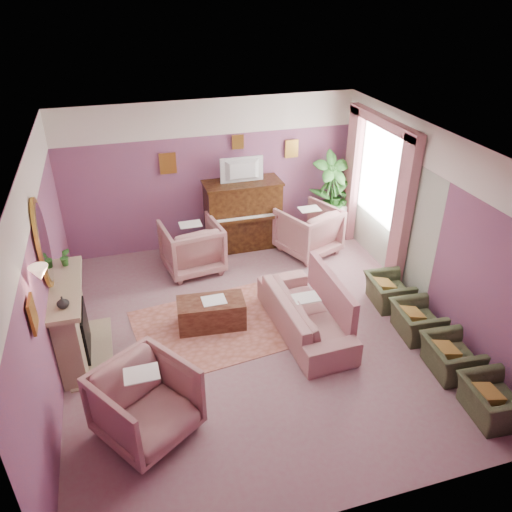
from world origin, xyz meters
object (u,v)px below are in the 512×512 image
object	(u,v)px
piano	(243,215)
olive_chair_c	(417,316)
sofa	(305,307)
floral_armchair_front	(145,400)
olive_chair_d	(389,287)
olive_chair_a	(493,396)
floral_armchair_left	(192,244)
olive_chair_b	(451,352)
side_table	(334,220)
floral_armchair_right	(308,228)
television	(243,169)
coffee_table	(211,313)

from	to	relation	value
piano	olive_chair_c	size ratio (longest dim) A/B	1.93
piano	sofa	distance (m)	2.86
floral_armchair_front	olive_chair_c	world-z (taller)	floral_armchair_front
floral_armchair_front	olive_chair_d	size ratio (longest dim) A/B	1.39
sofa	olive_chair_a	size ratio (longest dim) A/B	2.82
floral_armchair_left	olive_chair_b	xyz separation A→B (m)	(2.83, -3.61, -0.19)
floral_armchair_left	olive_chair_c	size ratio (longest dim) A/B	1.39
olive_chair_c	side_table	bearing A→B (deg)	87.33
floral_armchair_right	olive_chair_b	distance (m)	3.68
floral_armchair_front	olive_chair_a	size ratio (longest dim) A/B	1.39
television	floral_armchair_left	distance (m)	1.65
television	sofa	bearing A→B (deg)	-86.34
floral_armchair_right	olive_chair_d	world-z (taller)	floral_armchair_right
floral_armchair_front	olive_chair_d	world-z (taller)	floral_armchair_front
olive_chair_a	coffee_table	bearing A→B (deg)	136.69
sofa	olive_chair_b	size ratio (longest dim) A/B	2.82
piano	floral_armchair_front	size ratio (longest dim) A/B	1.39
floral_armchair_right	olive_chair_d	xyz separation A→B (m)	(0.61, -1.98, -0.19)
sofa	floral_armchair_front	xyz separation A→B (m)	(-2.43, -1.28, 0.09)
sofa	olive_chair_b	world-z (taller)	sofa
coffee_table	olive_chair_d	distance (m)	2.87
coffee_table	side_table	world-z (taller)	side_table
coffee_table	floral_armchair_front	size ratio (longest dim) A/B	0.99
piano	sofa	xyz separation A→B (m)	(0.18, -2.85, -0.24)
olive_chair_b	coffee_table	bearing A→B (deg)	146.77
floral_armchair_left	olive_chair_a	bearing A→B (deg)	-57.44
television	olive_chair_a	distance (m)	5.43
television	olive_chair_b	distance (m)	4.69
sofa	floral_armchair_front	world-z (taller)	floral_armchair_front
floral_armchair_right	floral_armchair_left	bearing A→B (deg)	-179.59
television	olive_chair_b	world-z (taller)	television
floral_armchair_front	olive_chair_b	world-z (taller)	floral_armchair_front
olive_chair_b	olive_chair_a	bearing A→B (deg)	-90.00
floral_armchair_right	side_table	world-z (taller)	floral_armchair_right
sofa	side_table	distance (m)	3.23
olive_chair_a	olive_chair_c	distance (m)	1.64
olive_chair_c	olive_chair_a	bearing A→B (deg)	-90.00
television	floral_armchair_right	world-z (taller)	television
television	floral_armchair_right	xyz separation A→B (m)	(1.12, -0.54, -1.09)
floral_armchair_left	olive_chair_d	xyz separation A→B (m)	(2.83, -1.97, -0.19)
sofa	coffee_table	bearing A→B (deg)	159.04
floral_armchair_front	olive_chair_d	distance (m)	4.27
olive_chair_a	olive_chair_c	world-z (taller)	same
olive_chair_c	side_table	xyz separation A→B (m)	(0.15, 3.29, 0.04)
coffee_table	olive_chair_b	world-z (taller)	olive_chair_b
olive_chair_b	piano	bearing A→B (deg)	112.21
television	olive_chair_b	xyz separation A→B (m)	(1.72, -4.17, -1.29)
coffee_table	olive_chair_a	xyz separation A→B (m)	(2.85, -2.69, 0.09)
piano	side_table	bearing A→B (deg)	-3.21
piano	coffee_table	world-z (taller)	piano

